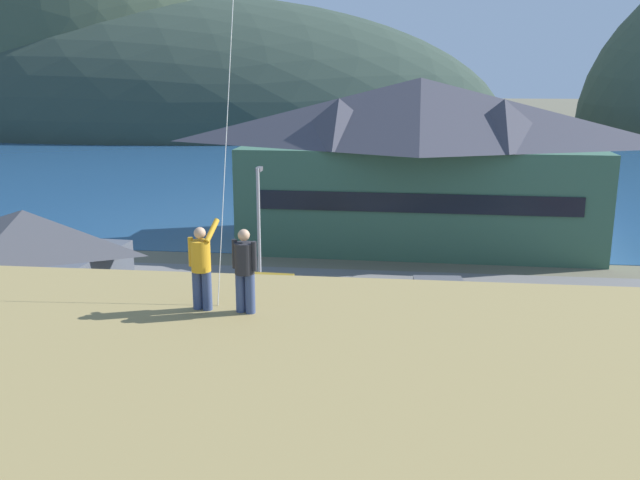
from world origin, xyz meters
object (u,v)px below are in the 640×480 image
at_px(storage_shed_near_lot, 29,272).
at_px(wharf_dock, 355,201).
at_px(storage_shed_waterside, 360,210).
at_px(moored_boat_inner_slip, 311,204).
at_px(parked_car_mid_row_center, 546,359).
at_px(person_companion, 245,268).
at_px(parked_car_front_row_red, 265,296).
at_px(person_kite_flyer, 201,265).
at_px(parked_car_mid_row_far, 272,346).
at_px(harbor_lodge, 418,158).
at_px(moored_boat_wharfside, 317,189).
at_px(parked_car_back_row_left, 436,299).
at_px(parking_light_pole, 259,221).
at_px(moored_boat_outer_mooring, 399,205).

relative_size(storage_shed_near_lot, wharf_dock, 0.53).
xyz_separation_m(storage_shed_waterside, moored_boat_inner_slip, (-4.42, 9.90, -1.56)).
xyz_separation_m(moored_boat_inner_slip, parked_car_mid_row_center, (11.95, -29.44, 0.34)).
bearing_deg(person_companion, moored_boat_inner_slip, 95.47).
height_order(parked_car_front_row_red, person_kite_flyer, person_kite_flyer).
height_order(person_kite_flyer, person_companion, person_kite_flyer).
bearing_deg(person_kite_flyer, parked_car_mid_row_far, 92.48).
height_order(harbor_lodge, parked_car_mid_row_center, harbor_lodge).
xyz_separation_m(storage_shed_waterside, moored_boat_wharfside, (-4.84, 16.91, -1.56)).
relative_size(moored_boat_wharfside, parked_car_back_row_left, 1.87).
bearing_deg(parked_car_mid_row_center, parking_light_pole, 142.56).
bearing_deg(parking_light_pole, moored_boat_inner_slip, 90.33).
height_order(storage_shed_near_lot, person_companion, person_companion).
height_order(storage_shed_near_lot, moored_boat_wharfside, storage_shed_near_lot).
xyz_separation_m(moored_boat_inner_slip, parking_light_pole, (0.12, -20.38, 2.97)).
bearing_deg(parked_car_front_row_red, person_kite_flyer, -83.43).
distance_m(storage_shed_waterside, person_kite_flyer, 29.37).
height_order(parked_car_mid_row_far, parking_light_pole, parking_light_pole).
relative_size(storage_shed_waterside, parked_car_back_row_left, 1.30).
distance_m(parked_car_mid_row_center, parking_light_pole, 15.13).
bearing_deg(person_kite_flyer, parking_light_pole, 98.26).
height_order(storage_shed_waterside, parking_light_pole, parking_light_pole).
height_order(wharf_dock, parked_car_back_row_left, parked_car_back_row_left).
relative_size(moored_boat_inner_slip, parked_car_front_row_red, 1.34).
relative_size(parking_light_pole, person_kite_flyer, 3.31).
bearing_deg(moored_boat_wharfside, wharf_dock, -42.36).
height_order(moored_boat_outer_mooring, parked_car_mid_row_far, moored_boat_outer_mooring).
bearing_deg(wharf_dock, moored_boat_wharfside, 137.64).
relative_size(parked_car_mid_row_center, parking_light_pole, 0.69).
bearing_deg(person_companion, wharf_dock, 90.72).
bearing_deg(parked_car_front_row_red, storage_shed_near_lot, -160.93).
distance_m(parked_car_mid_row_center, parked_car_back_row_left, 6.88).
bearing_deg(moored_boat_inner_slip, storage_shed_near_lot, -106.49).
height_order(storage_shed_near_lot, moored_boat_outer_mooring, storage_shed_near_lot).
distance_m(storage_shed_waterside, moored_boat_outer_mooring, 10.43).
relative_size(harbor_lodge, parking_light_pole, 3.72).
height_order(harbor_lodge, moored_boat_outer_mooring, harbor_lodge).
bearing_deg(wharf_dock, harbor_lodge, -69.97).
height_order(storage_shed_near_lot, parked_car_back_row_left, storage_shed_near_lot).
height_order(moored_boat_wharfside, moored_boat_inner_slip, same).
bearing_deg(harbor_lodge, parked_car_mid_row_center, -78.74).
xyz_separation_m(harbor_lodge, parked_car_mid_row_far, (-5.54, -20.13, -4.46)).
bearing_deg(harbor_lodge, parked_car_back_row_left, -87.66).
bearing_deg(moored_boat_inner_slip, person_companion, -84.53).
distance_m(storage_shed_near_lot, moored_boat_outer_mooring, 31.00).
height_order(parked_car_mid_row_center, parked_car_front_row_red, same).
bearing_deg(person_kite_flyer, parked_car_front_row_red, 96.57).
xyz_separation_m(wharf_dock, moored_boat_inner_slip, (-3.19, -3.72, 0.37)).
bearing_deg(harbor_lodge, wharf_dock, 110.03).
height_order(storage_shed_near_lot, parked_car_mid_row_center, storage_shed_near_lot).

